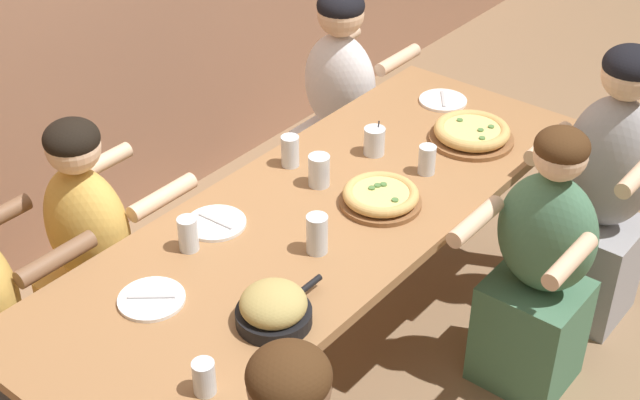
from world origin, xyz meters
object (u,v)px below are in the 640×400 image
pizza_board_main (472,133)px  pizza_board_second (381,197)px  cocktail_glass_blue (374,142)px  drinking_glass_b (317,236)px  diner_near_midright (539,276)px  drinking_glass_f (427,161)px  empty_plate_c (152,299)px  drinking_glass_e (319,172)px  drinking_glass_c (290,151)px  drinking_glass_d (188,236)px  diner_near_right (602,199)px  drinking_glass_a (204,379)px  empty_plate_a (443,101)px  skillet_bowl (274,308)px  empty_plate_b (216,223)px  diner_far_midleft (96,268)px  diner_far_right (340,114)px

pizza_board_main → pizza_board_second: pizza_board_main is taller
cocktail_glass_blue → drinking_glass_b: bearing=-160.5°
drinking_glass_b → diner_near_midright: (0.64, -0.50, -0.31)m
drinking_glass_f → empty_plate_c: bearing=167.7°
pizza_board_main → drinking_glass_e: drinking_glass_e is taller
pizza_board_second → empty_plate_c: 0.88m
drinking_glass_c → drinking_glass_d: size_ratio=1.02×
drinking_glass_f → diner_near_right: 0.76m
pizza_board_second → drinking_glass_d: bearing=150.9°
drinking_glass_b → drinking_glass_d: (-0.25, 0.33, -0.01)m
drinking_glass_a → diner_near_right: (1.82, -0.34, -0.24)m
pizza_board_main → cocktail_glass_blue: size_ratio=2.45×
pizza_board_main → drinking_glass_a: drinking_glass_a is taller
pizza_board_second → empty_plate_a: size_ratio=1.44×
drinking_glass_d → drinking_glass_e: (0.56, -0.09, 0.00)m
skillet_bowl → empty_plate_b: bearing=62.9°
empty_plate_c → diner_far_midleft: (0.18, 0.53, -0.25)m
skillet_bowl → drinking_glass_f: 0.97m
drinking_glass_a → drinking_glass_c: size_ratio=0.85×
drinking_glass_d → diner_far_right: diner_far_right is taller
drinking_glass_a → empty_plate_a: bearing=12.3°
drinking_glass_c → diner_near_right: 1.24m
pizza_board_main → diner_near_right: 0.58m
empty_plate_c → drinking_glass_d: drinking_glass_d is taller
diner_near_midright → drinking_glass_e: bearing=24.2°
diner_far_midleft → diner_near_right: size_ratio=0.92×
drinking_glass_e → drinking_glass_f: 0.40m
diner_near_midright → diner_far_right: size_ratio=0.97×
skillet_bowl → diner_near_right: size_ratio=0.27×
empty_plate_b → diner_far_midleft: size_ratio=0.19×
empty_plate_c → drinking_glass_d: 0.27m
skillet_bowl → drinking_glass_d: 0.46m
pizza_board_main → drinking_glass_c: drinking_glass_c is taller
cocktail_glass_blue → drinking_glass_f: bearing=-87.8°
pizza_board_second → drinking_glass_d: (-0.60, 0.33, 0.02)m
diner_far_midleft → drinking_glass_b: bearing=23.4°
empty_plate_a → drinking_glass_d: size_ratio=1.69×
pizza_board_main → drinking_glass_f: size_ratio=2.99×
empty_plate_b → pizza_board_main: bearing=-20.3°
pizza_board_second → skillet_bowl: (-0.69, -0.11, 0.02)m
pizza_board_main → skillet_bowl: skillet_bowl is taller
drinking_glass_d → drinking_glass_f: drinking_glass_d is taller
empty_plate_c → diner_far_right: diner_far_right is taller
pizza_board_main → drinking_glass_c: bearing=143.3°
drinking_glass_c → diner_far_midleft: (-0.67, 0.35, -0.31)m
cocktail_glass_blue → drinking_glass_a: cocktail_glass_blue is taller
pizza_board_main → empty_plate_a: bearing=51.3°
diner_near_midright → diner_far_right: 1.34m
skillet_bowl → diner_near_midright: bearing=-21.1°
empty_plate_c → diner_far_midleft: bearing=71.6°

